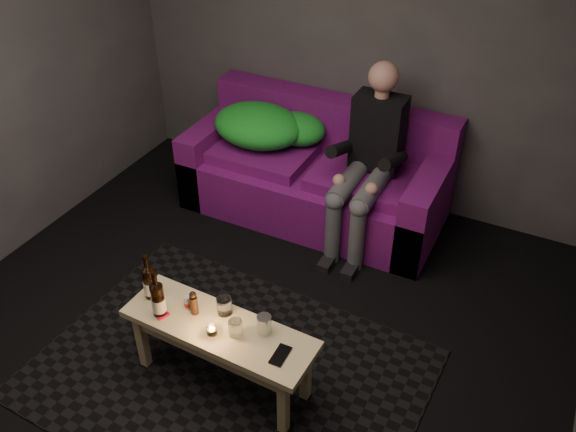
# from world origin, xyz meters

# --- Properties ---
(floor) EXTENTS (4.50, 4.50, 0.00)m
(floor) POSITION_xyz_m (0.00, 0.00, 0.00)
(floor) COLOR black
(floor) RESTS_ON ground
(room) EXTENTS (4.50, 4.50, 4.50)m
(room) POSITION_xyz_m (0.00, 0.47, 1.64)
(room) COLOR silver
(room) RESTS_ON ground
(rug) EXTENTS (2.33, 1.73, 0.01)m
(rug) POSITION_xyz_m (0.08, -0.02, 0.01)
(rug) COLOR black
(rug) RESTS_ON floor
(sofa) EXTENTS (2.05, 0.92, 0.88)m
(sofa) POSITION_xyz_m (-0.17, 1.82, 0.32)
(sofa) COLOR #620D63
(sofa) RESTS_ON floor
(green_blanket) EXTENTS (0.90, 0.61, 0.31)m
(green_blanket) POSITION_xyz_m (-0.63, 1.81, 0.66)
(green_blanket) COLOR green
(green_blanket) RESTS_ON sofa
(person) EXTENTS (0.37, 0.85, 1.37)m
(person) POSITION_xyz_m (0.30, 1.65, 0.71)
(person) COLOR black
(person) RESTS_ON sofa
(coffee_table) EXTENTS (1.15, 0.40, 0.46)m
(coffee_table) POSITION_xyz_m (0.08, -0.07, 0.38)
(coffee_table) COLOR #D2B57B
(coffee_table) RESTS_ON rug
(beer_bottle_a) EXTENTS (0.08, 0.08, 0.31)m
(beer_bottle_a) POSITION_xyz_m (-0.40, -0.04, 0.58)
(beer_bottle_a) COLOR black
(beer_bottle_a) RESTS_ON coffee_table
(beer_bottle_b) EXTENTS (0.08, 0.08, 0.31)m
(beer_bottle_b) POSITION_xyz_m (-0.27, -0.13, 0.58)
(beer_bottle_b) COLOR black
(beer_bottle_b) RESTS_ON coffee_table
(salt_shaker) EXTENTS (0.05, 0.05, 0.09)m
(salt_shaker) POSITION_xyz_m (-0.15, -0.02, 0.51)
(salt_shaker) COLOR silver
(salt_shaker) RESTS_ON coffee_table
(pepper_mill) EXTENTS (0.06, 0.06, 0.12)m
(pepper_mill) POSITION_xyz_m (-0.10, -0.04, 0.52)
(pepper_mill) COLOR black
(pepper_mill) RESTS_ON coffee_table
(tumbler_back) EXTENTS (0.12, 0.12, 0.10)m
(tumbler_back) POSITION_xyz_m (0.06, 0.04, 0.52)
(tumbler_back) COLOR white
(tumbler_back) RESTS_ON coffee_table
(tealight) EXTENTS (0.06, 0.06, 0.05)m
(tealight) POSITION_xyz_m (0.08, -0.13, 0.49)
(tealight) COLOR white
(tealight) RESTS_ON coffee_table
(tumbler_front) EXTENTS (0.08, 0.08, 0.10)m
(tumbler_front) POSITION_xyz_m (0.20, -0.08, 0.51)
(tumbler_front) COLOR white
(tumbler_front) RESTS_ON coffee_table
(steel_cup) EXTENTS (0.10, 0.10, 0.11)m
(steel_cup) POSITION_xyz_m (0.33, 0.01, 0.52)
(steel_cup) COLOR silver
(steel_cup) RESTS_ON coffee_table
(smartphone) EXTENTS (0.08, 0.15, 0.01)m
(smartphone) POSITION_xyz_m (0.49, -0.10, 0.47)
(smartphone) COLOR black
(smartphone) RESTS_ON coffee_table
(red_lighter) EXTENTS (0.04, 0.07, 0.01)m
(red_lighter) POSITION_xyz_m (-0.23, -0.15, 0.47)
(red_lighter) COLOR red
(red_lighter) RESTS_ON coffee_table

